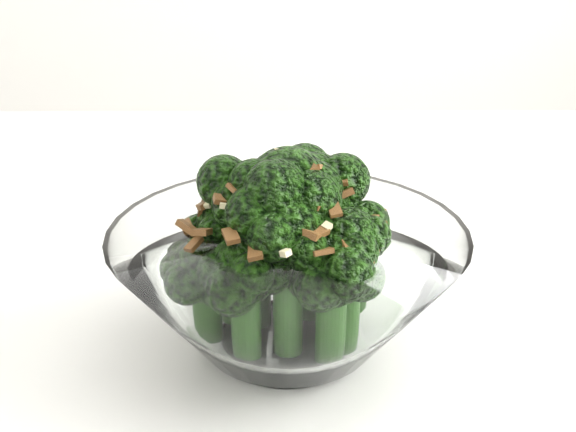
{
  "coord_description": "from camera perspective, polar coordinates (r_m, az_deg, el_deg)",
  "views": [
    {
      "loc": [
        0.21,
        -0.47,
        1.04
      ],
      "look_at": [
        0.21,
        -0.03,
        0.84
      ],
      "focal_mm": 50.0,
      "sensor_mm": 36.0,
      "label": 1
    }
  ],
  "objects": [
    {
      "name": "broccoli_dish",
      "position": [
        0.5,
        0.03,
        -4.1
      ],
      "size": [
        0.22,
        0.22,
        0.14
      ],
      "color": "white",
      "rests_on": "table"
    },
    {
      "name": "table",
      "position": [
        0.68,
        -7.74,
        -7.61
      ],
      "size": [
        1.2,
        0.8,
        0.75
      ],
      "color": "white",
      "rests_on": "ground"
    }
  ]
}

